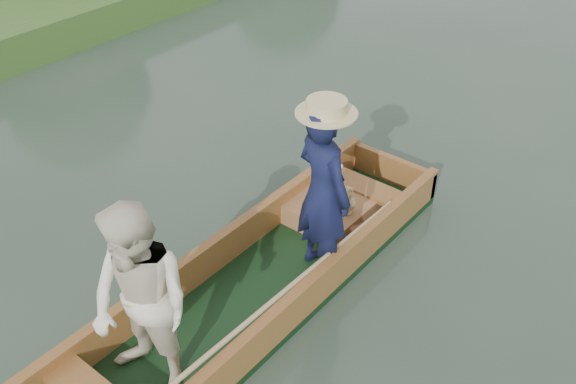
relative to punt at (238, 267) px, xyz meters
The scene contains 2 objects.
ground 0.64m from the punt, 111.99° to the left, with size 120.00×120.00×0.00m, color #283D30.
punt is the anchor object (origin of this frame).
Camera 1 is at (2.90, -3.00, 4.25)m, focal length 40.00 mm.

